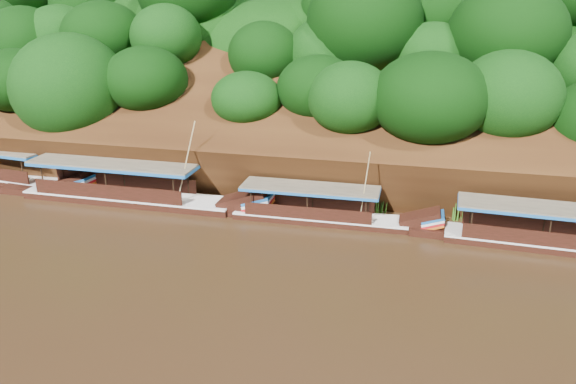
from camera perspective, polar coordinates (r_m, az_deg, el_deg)
name	(u,v)px	position (r m, az deg, el deg)	size (l,w,h in m)	color
ground	(321,280)	(27.90, 3.37, -8.89)	(160.00, 160.00, 0.00)	black
riverbank	(370,134)	(48.43, 8.35, 5.84)	(120.00, 30.06, 19.40)	black
boat_0	(575,241)	(34.37, 27.13, -4.47)	(14.54, 2.91, 6.64)	black
boat_1	(331,214)	(34.37, 4.38, -2.29)	(12.69, 2.35, 5.22)	black
boat_2	(141,194)	(38.60, -14.74, -0.21)	(17.31, 2.86, 6.29)	black
boat_3	(9,175)	(46.27, -26.48, 1.59)	(14.52, 3.75, 3.05)	black
reeds	(297,193)	(36.76, 0.92, -0.13)	(49.39, 2.02, 2.11)	#2D5D17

